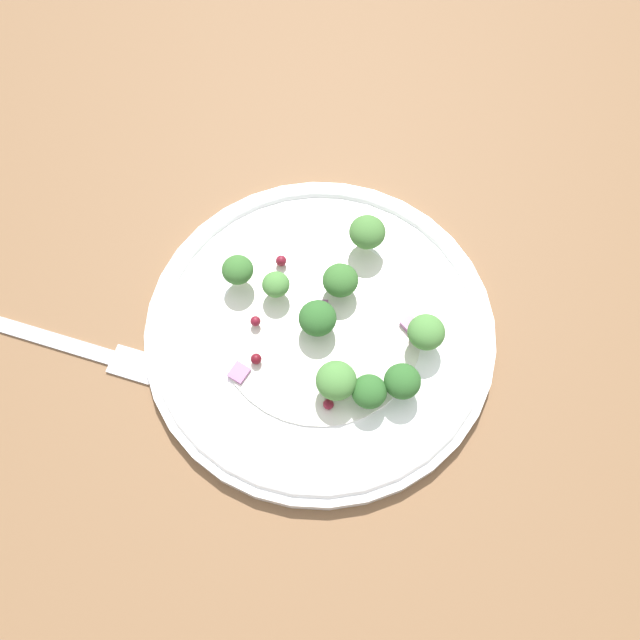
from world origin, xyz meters
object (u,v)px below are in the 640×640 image
at_px(broccoli_floret_2, 340,281).
at_px(fork, 60,342).
at_px(plate, 320,329).
at_px(broccoli_floret_0, 318,319).
at_px(broccoli_floret_1, 426,332).

bearing_deg(broccoli_floret_2, fork, -105.10).
distance_m(plate, fork, 0.21).
distance_m(plate, broccoli_floret_2, 0.04).
bearing_deg(broccoli_floret_0, broccoli_floret_1, 55.96).
relative_size(plate, fork, 1.84).
xyz_separation_m(broccoli_floret_2, fork, (-0.06, -0.22, -0.03)).
distance_m(broccoli_floret_0, fork, 0.21).
bearing_deg(broccoli_floret_2, plate, -51.82).
distance_m(broccoli_floret_0, broccoli_floret_2, 0.04).
distance_m(plate, broccoli_floret_0, 0.02).
bearing_deg(fork, broccoli_floret_0, 66.86).
bearing_deg(plate, broccoli_floret_2, 128.18).
height_order(plate, broccoli_floret_2, broccoli_floret_2).
distance_m(broccoli_floret_0, broccoli_floret_1, 0.08).
relative_size(broccoli_floret_1, broccoli_floret_2, 1.01).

